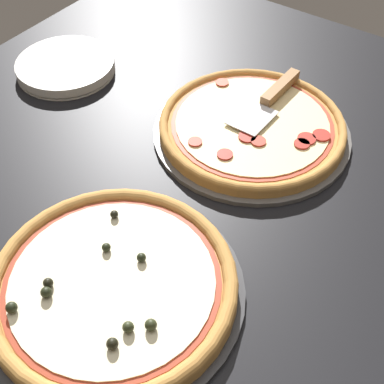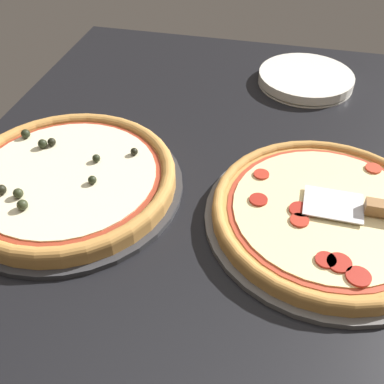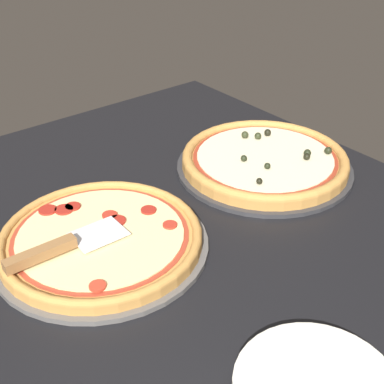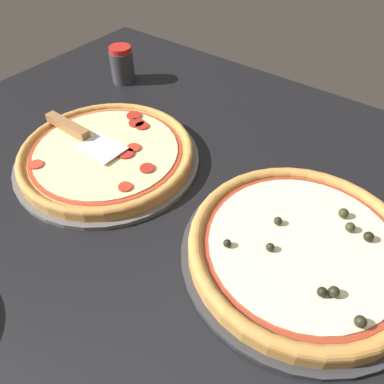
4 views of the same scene
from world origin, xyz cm
name	(u,v)px [view 4 (image 4 of 4)]	position (x,y,z in cm)	size (l,w,h in cm)	color
ground_plane	(122,198)	(0.00, 0.00, -1.80)	(126.80, 121.51, 3.60)	black
pizza_pan_front	(108,159)	(-5.25, -9.04, 0.50)	(40.26, 40.26, 1.00)	#565451
pizza_front	(107,153)	(-5.27, -9.03, 2.39)	(37.84, 37.84, 2.66)	#B77F3D
pizza_pan_back	(300,255)	(-7.20, 36.10, 0.50)	(41.09, 41.09, 1.00)	#2D2D30
pizza_back	(303,247)	(-7.20, 36.12, 2.69)	(38.63, 38.63, 4.31)	#B77F3D
serving_spatula	(75,130)	(-4.87, -18.42, 4.47)	(7.37, 22.51, 2.00)	silver
parmesan_shaker	(122,65)	(-33.79, -32.17, 4.92)	(6.63, 6.63, 10.04)	#333338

